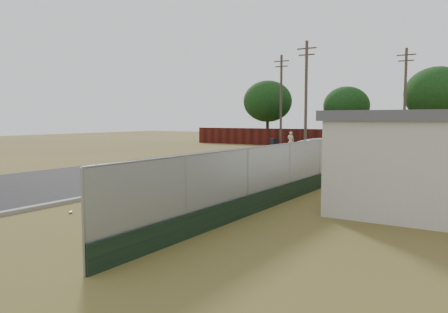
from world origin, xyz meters
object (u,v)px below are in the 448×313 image
Objects in this scene: pedestrian at (291,141)px; trash_bin at (274,143)px; fire_hydrant at (97,221)px; pickup_truck at (324,148)px; mailbox at (228,159)px.

trash_bin is at bearing -44.25° from pedestrian.
pedestrian is (-8.17, 29.69, 0.41)m from fire_hydrant.
pickup_truck reaches higher than trash_bin.
pedestrian is at bearing 50.05° from pickup_truck.
trash_bin is (-8.08, 21.39, -0.48)m from mailbox.
pedestrian is (-5.38, 6.18, 0.12)m from pickup_truck.
pickup_truck reaches higher than mailbox.
fire_hydrant is 0.55× the size of pedestrian.
fire_hydrant is at bearing -71.12° from trash_bin.
pickup_truck is (-2.79, 23.51, 0.29)m from fire_hydrant.
mailbox is at bearing -170.89° from pickup_truck.
mailbox is 22.88m from trash_bin.
pickup_truck is at bearing -45.48° from trash_bin.
pickup_truck is 8.20m from pedestrian.
mailbox is 13.20m from pickup_truck.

